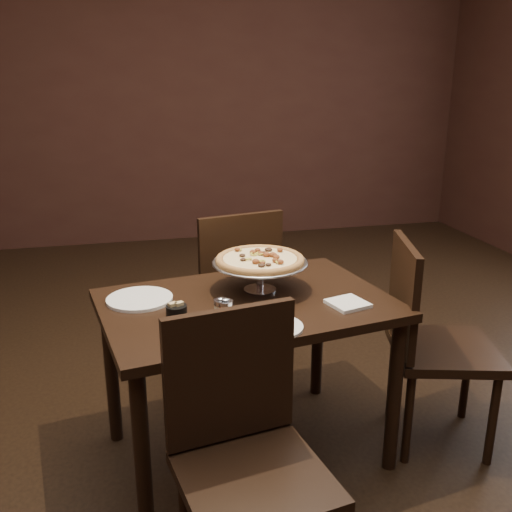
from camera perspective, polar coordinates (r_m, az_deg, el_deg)
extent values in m
cube|color=black|center=(2.67, -0.40, -18.77)|extent=(6.00, 7.00, 0.02)
cube|color=black|center=(5.63, -9.01, 15.60)|extent=(6.00, 0.02, 2.80)
cube|color=black|center=(2.30, -0.92, -4.93)|extent=(1.24, 0.93, 0.04)
cylinder|color=black|center=(2.08, -11.30, -19.25)|extent=(0.06, 0.06, 0.67)
cylinder|color=black|center=(2.44, 13.67, -13.45)|extent=(0.06, 0.06, 0.67)
cylinder|color=black|center=(2.62, -14.25, -11.14)|extent=(0.06, 0.06, 0.67)
cylinder|color=black|center=(2.92, 6.19, -7.64)|extent=(0.06, 0.06, 0.67)
cylinder|color=silver|center=(2.40, 0.39, -3.38)|extent=(0.14, 0.14, 0.01)
cylinder|color=silver|center=(2.38, 0.39, -2.09)|extent=(0.03, 0.03, 0.11)
cylinder|color=silver|center=(2.36, 0.39, -0.80)|extent=(0.10, 0.10, 0.01)
cylinder|color=#A0A0A5|center=(2.36, 0.39, -0.67)|extent=(0.39, 0.39, 0.01)
torus|color=#A0A0A5|center=(2.36, 0.39, -0.64)|extent=(0.40, 0.40, 0.01)
cylinder|color=brown|center=(2.36, 0.39, -0.46)|extent=(0.36, 0.36, 0.01)
torus|color=brown|center=(2.36, 0.39, -0.37)|extent=(0.37, 0.37, 0.03)
cylinder|color=tan|center=(2.35, 0.39, -0.26)|extent=(0.31, 0.31, 0.01)
cylinder|color=#FAF2C2|center=(2.10, -3.50, -5.67)|extent=(0.05, 0.05, 0.07)
cylinder|color=silver|center=(2.09, -3.52, -4.61)|extent=(0.05, 0.05, 0.02)
ellipsoid|color=silver|center=(2.08, -3.53, -4.27)|extent=(0.03, 0.03, 0.01)
cylinder|color=#9A220E|center=(2.09, -3.05, -5.80)|extent=(0.05, 0.05, 0.07)
cylinder|color=silver|center=(2.07, -3.07, -4.71)|extent=(0.06, 0.06, 0.02)
ellipsoid|color=silver|center=(2.07, -3.07, -4.36)|extent=(0.03, 0.03, 0.01)
cylinder|color=black|center=(2.15, -7.95, -5.53)|extent=(0.08, 0.08, 0.05)
cube|color=tan|center=(2.15, -8.31, -5.29)|extent=(0.04, 0.03, 0.05)
cube|color=tan|center=(2.15, -7.68, -5.24)|extent=(0.04, 0.03, 0.05)
cube|color=white|center=(2.28, 9.16, -4.72)|extent=(0.17, 0.17, 0.01)
cylinder|color=white|center=(2.34, -11.56, -4.23)|extent=(0.26, 0.26, 0.01)
cylinder|color=white|center=(2.05, 1.77, -7.10)|extent=(0.21, 0.21, 0.01)
cone|color=silver|center=(2.26, 2.27, -1.37)|extent=(0.14, 0.14, 0.00)
cylinder|color=black|center=(2.26, 2.27, -1.30)|extent=(0.05, 0.12, 0.02)
cube|color=black|center=(3.07, -2.92, -3.96)|extent=(0.51, 0.51, 0.04)
cube|color=black|center=(2.81, -1.48, -0.37)|extent=(0.44, 0.12, 0.46)
cylinder|color=black|center=(3.38, -1.19, -6.20)|extent=(0.04, 0.04, 0.43)
cylinder|color=black|center=(3.26, -6.94, -7.21)|extent=(0.04, 0.04, 0.43)
cylinder|color=black|center=(3.08, 1.49, -8.61)|extent=(0.04, 0.04, 0.43)
cylinder|color=black|center=(2.96, -4.76, -9.86)|extent=(0.04, 0.04, 0.43)
cube|color=black|center=(1.81, -0.15, -21.55)|extent=(0.49, 0.49, 0.04)
cube|color=black|center=(1.81, -2.58, -11.76)|extent=(0.42, 0.10, 0.44)
cylinder|color=black|center=(2.13, 2.50, -22.45)|extent=(0.04, 0.04, 0.41)
cube|color=black|center=(2.63, 18.30, -8.92)|extent=(0.53, 0.53, 0.04)
cube|color=black|center=(2.48, 14.54, -3.74)|extent=(0.15, 0.42, 0.45)
cylinder|color=black|center=(2.65, 22.59, -14.91)|extent=(0.04, 0.04, 0.42)
cylinder|color=black|center=(2.93, 20.27, -11.35)|extent=(0.04, 0.04, 0.42)
cylinder|color=black|center=(2.55, 14.98, -15.42)|extent=(0.04, 0.04, 0.42)
cylinder|color=black|center=(2.84, 13.45, -11.63)|extent=(0.04, 0.04, 0.42)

